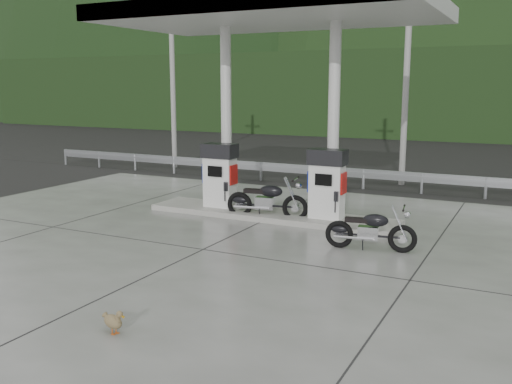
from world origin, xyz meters
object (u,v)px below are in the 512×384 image
at_px(motorcycle_left, 267,201).
at_px(motorcycle_right, 371,230).
at_px(duck, 113,322).
at_px(gas_pump_left, 220,175).
at_px(gas_pump_right, 327,184).

height_order(motorcycle_left, motorcycle_right, motorcycle_left).
relative_size(motorcycle_left, motorcycle_right, 1.14).
bearing_deg(motorcycle_left, duck, -90.89).
height_order(gas_pump_left, duck, gas_pump_left).
relative_size(gas_pump_left, duck, 3.88).
xyz_separation_m(gas_pump_left, motorcycle_right, (4.89, -1.88, -0.61)).
xyz_separation_m(gas_pump_left, duck, (2.71, -7.75, -0.88)).
bearing_deg(duck, gas_pump_right, 103.82).
distance_m(motorcycle_left, duck, 7.62).
bearing_deg(duck, motorcycle_right, 87.07).
bearing_deg(gas_pump_right, motorcycle_left, -172.37).
bearing_deg(gas_pump_right, motorcycle_right, -48.02).
bearing_deg(motorcycle_right, gas_pump_right, 122.44).
bearing_deg(gas_pump_right, duck, -93.63).
bearing_deg(gas_pump_right, gas_pump_left, 180.00).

